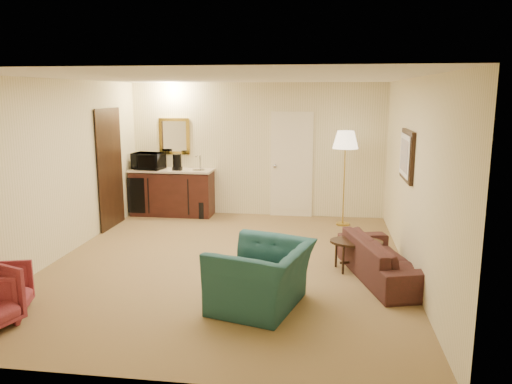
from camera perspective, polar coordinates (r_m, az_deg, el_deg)
ground at (r=7.23m, az=-3.26°, el=-8.15°), size 6.00×6.00×0.00m
room_walls at (r=7.62m, az=-3.00°, el=6.10°), size 5.02×6.01×2.61m
wetbar_cabinet at (r=10.06m, az=-9.53°, el=-0.02°), size 1.64×0.58×0.92m
sofa at (r=6.79m, az=14.49°, el=-6.65°), size 1.02×1.90×0.71m
teal_armchair at (r=5.68m, az=0.64°, el=-8.42°), size 1.00×1.27×0.98m
coffee_table at (r=7.06m, az=11.34°, el=-7.08°), size 0.84×0.68×0.41m
floor_lamp at (r=9.22m, az=10.05°, el=1.55°), size 0.52×0.52×1.75m
waste_bin at (r=9.80m, az=-6.11°, el=-1.99°), size 0.35×0.35×0.33m
microwave at (r=10.07m, az=-12.21°, el=3.69°), size 0.63×0.42×0.40m
coffee_maker at (r=9.84m, az=-8.99°, el=3.39°), size 0.20×0.20×0.31m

